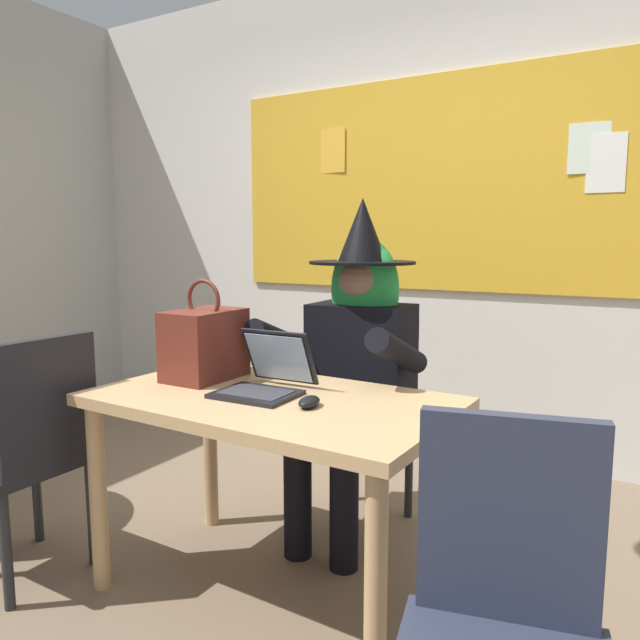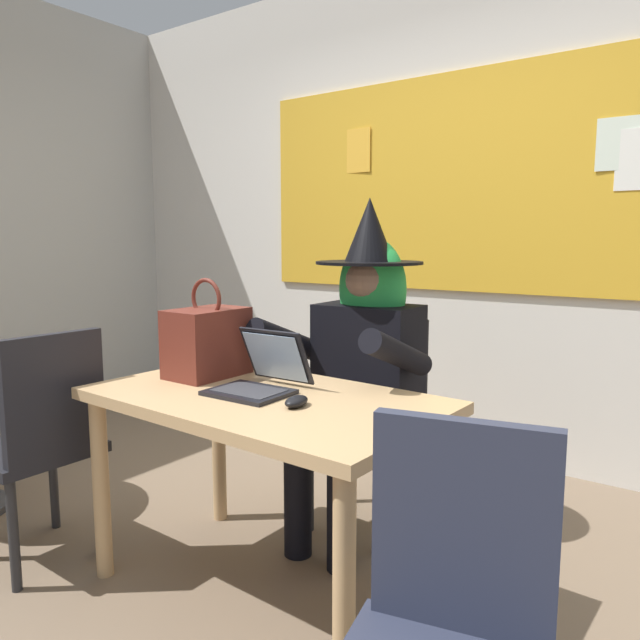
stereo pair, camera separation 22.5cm
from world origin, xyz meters
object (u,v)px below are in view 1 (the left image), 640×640
object	(u,v)px
chair_at_desk	(367,408)
chair_extra_corner	(505,622)
person_costumed	(356,349)
chair_spare_by_window	(31,445)
laptop	(265,379)
computer_mouse	(309,402)
handbag	(205,343)
desk_main	(271,425)

from	to	relation	value
chair_at_desk	chair_extra_corner	world-z (taller)	chair_at_desk
person_costumed	chair_spare_by_window	distance (m)	1.28
laptop	chair_spare_by_window	distance (m)	0.89
chair_at_desk	computer_mouse	bearing A→B (deg)	10.95
person_costumed	chair_extra_corner	bearing A→B (deg)	36.72
computer_mouse	chair_extra_corner	size ratio (longest dim) A/B	0.12
person_costumed	chair_spare_by_window	world-z (taller)	person_costumed
laptop	handbag	distance (m)	0.34
chair_extra_corner	computer_mouse	bearing A→B (deg)	-133.98
person_costumed	computer_mouse	bearing A→B (deg)	11.51
desk_main	handbag	distance (m)	0.44
chair_at_desk	chair_extra_corner	bearing A→B (deg)	35.16
desk_main	chair_extra_corner	xyz separation A→B (m)	(0.90, -0.48, -0.13)
desk_main	chair_extra_corner	distance (m)	1.03
chair_extra_corner	desk_main	bearing A→B (deg)	-131.11
desk_main	computer_mouse	size ratio (longest dim) A/B	11.84
person_costumed	computer_mouse	size ratio (longest dim) A/B	13.56
chair_at_desk	handbag	size ratio (longest dim) A/B	2.38
person_costumed	chair_extra_corner	world-z (taller)	person_costumed
desk_main	person_costumed	bearing A→B (deg)	87.86
chair_at_desk	chair_extra_corner	distance (m)	1.48
computer_mouse	chair_extra_corner	bearing A→B (deg)	-40.13
chair_at_desk	chair_spare_by_window	size ratio (longest dim) A/B	0.99
chair_at_desk	person_costumed	distance (m)	0.31
computer_mouse	handbag	bearing A→B (deg)	156.67
laptop	handbag	size ratio (longest dim) A/B	0.83
desk_main	chair_spare_by_window	distance (m)	0.88
chair_at_desk	chair_extra_corner	size ratio (longest dim) A/B	1.02
computer_mouse	chair_at_desk	bearing A→B (deg)	93.21
desk_main	chair_extra_corner	size ratio (longest dim) A/B	1.40
desk_main	handbag	bearing A→B (deg)	166.35
handbag	laptop	bearing A→B (deg)	-10.26
chair_at_desk	handbag	bearing A→B (deg)	-32.62
handbag	person_costumed	bearing A→B (deg)	52.57
handbag	chair_extra_corner	xyz separation A→B (m)	(1.26, -0.57, -0.36)
chair_spare_by_window	chair_extra_corner	distance (m)	1.71
chair_spare_by_window	person_costumed	bearing A→B (deg)	-130.80
desk_main	person_costumed	distance (m)	0.61
laptop	chair_extra_corner	size ratio (longest dim) A/B	0.35
chair_at_desk	person_costumed	world-z (taller)	person_costumed
chair_at_desk	chair_spare_by_window	bearing A→B (deg)	-39.26
handbag	chair_extra_corner	bearing A→B (deg)	-24.31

